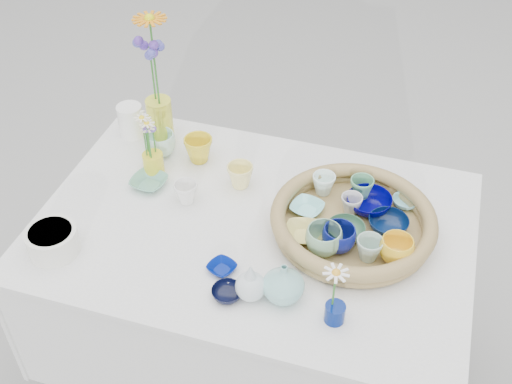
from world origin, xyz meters
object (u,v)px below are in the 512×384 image
(display_table, at_px, (254,372))
(tall_vase_yellow, at_px, (160,121))
(wicker_tray, at_px, (353,222))
(bud_vase_seafoam, at_px, (283,282))

(display_table, distance_m, tall_vase_yellow, 0.99)
(display_table, height_order, wicker_tray, wicker_tray)
(display_table, distance_m, wicker_tray, 0.85)
(display_table, relative_size, bud_vase_seafoam, 11.02)
(display_table, height_order, tall_vase_yellow, tall_vase_yellow)
(wicker_tray, distance_m, tall_vase_yellow, 0.74)
(display_table, bearing_deg, wicker_tray, 10.12)
(wicker_tray, relative_size, tall_vase_yellow, 2.98)
(bud_vase_seafoam, bearing_deg, tall_vase_yellow, 136.84)
(display_table, height_order, bud_vase_seafoam, bud_vase_seafoam)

